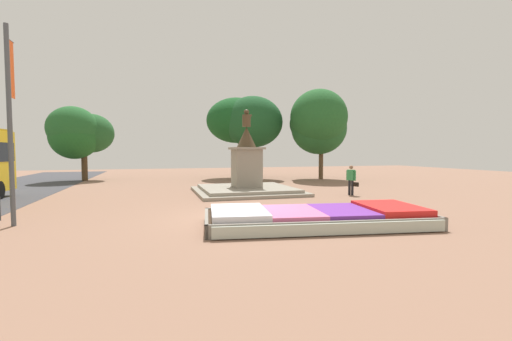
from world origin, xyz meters
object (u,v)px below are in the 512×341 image
Objects in this scene: flower_planter at (318,217)px; pedestrian_with_handbag at (351,179)px; statue_monument at (247,177)px; banner_pole at (10,120)px.

pedestrian_with_handbag is at bearing 50.63° from flower_planter.
banner_pole reaches higher than statue_monument.
banner_pole is at bearing -165.97° from pedestrian_with_handbag.
pedestrian_with_handbag reaches higher than flower_planter.
statue_monument reaches higher than pedestrian_with_handbag.
flower_planter is at bearing -129.37° from pedestrian_with_handbag.
banner_pole reaches higher than flower_planter.
statue_monument is 3.54× the size of pedestrian_with_handbag.
statue_monument is 0.91× the size of banner_pole.
flower_planter is 1.30× the size of statue_monument.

